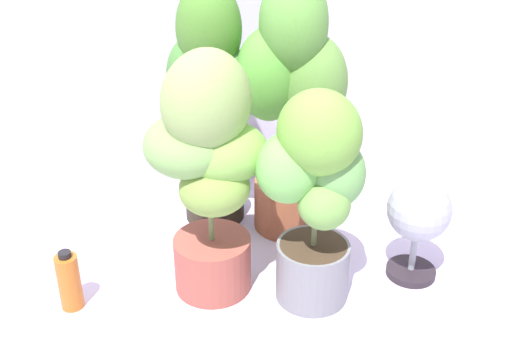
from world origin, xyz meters
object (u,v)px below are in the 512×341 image
Objects in this scene: potted_plant_back_center at (211,87)px; potted_plant_front_right at (314,187)px; floor_fan at (419,214)px; potted_plant_back_right at (292,88)px; potted_plant_center at (208,161)px; nutrient_bottle at (69,281)px.

potted_plant_back_center is 1.29× the size of potted_plant_front_right.
floor_fan is (0.40, 0.04, -0.18)m from potted_plant_front_right.
potted_plant_back_center is at bearing 153.88° from potted_plant_back_right.
potted_plant_back_center reaches higher than potted_plant_center.
potted_plant_center reaches higher than floor_fan.
potted_plant_back_right is 1.05× the size of potted_plant_back_center.
potted_plant_front_right is (0.32, -0.13, -0.07)m from potted_plant_center.
potted_plant_front_right is at bearing -21.53° from potted_plant_center.
floor_fan reaches higher than nutrient_bottle.
floor_fan is 1.75× the size of nutrient_bottle.
nutrient_bottle is at bearing 171.29° from potted_plant_front_right.
potted_plant_back_right is 0.32m from potted_plant_back_center.
potted_plant_center is 2.23× the size of floor_fan.
potted_plant_center reaches higher than nutrient_bottle.
potted_plant_center is at bearing 173.25° from floor_fan.
potted_plant_center is (-0.37, -0.34, -0.10)m from potted_plant_back_right.
potted_plant_back_center is (-0.28, 0.14, -0.02)m from potted_plant_back_right.
potted_plant_center is 1.14× the size of potted_plant_front_right.
floor_fan is (0.64, -0.56, -0.32)m from potted_plant_back_center.
potted_plant_back_center is 0.49m from potted_plant_center.
potted_plant_back_center reaches higher than potted_plant_front_right.
potted_plant_front_right is (0.24, -0.60, -0.14)m from potted_plant_back_center.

